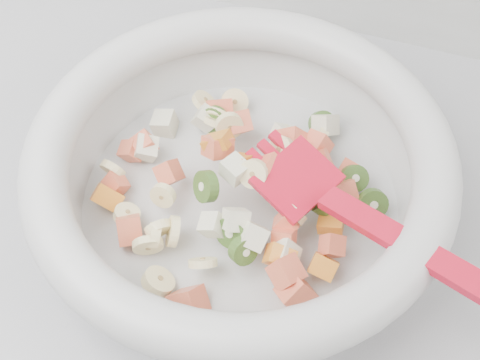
% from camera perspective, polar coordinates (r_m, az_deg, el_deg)
% --- Properties ---
extents(mixing_bowl, '(0.45, 0.36, 0.12)m').
position_cam_1_polar(mixing_bowl, '(0.57, 0.06, 0.50)').
color(mixing_bowl, silver).
rests_on(mixing_bowl, counter).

